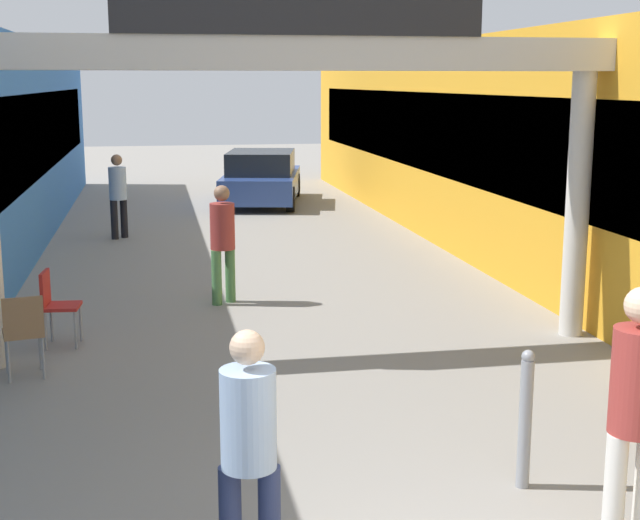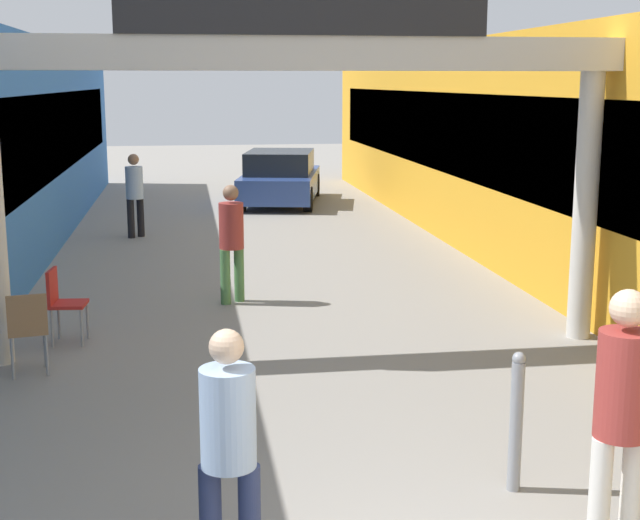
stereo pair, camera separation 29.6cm
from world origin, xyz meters
name	(u,v)px [view 2 (the right image)]	position (x,y,z in m)	size (l,w,h in m)	color
storefront_right	(559,149)	(5.09, 11.00, 1.89)	(3.00, 26.00, 3.77)	gold
arcade_sign_gateway	(303,89)	(0.00, 6.17, 2.95)	(7.40, 0.47, 4.15)	beige
pedestrian_with_dog	(622,407)	(1.37, 1.35, 1.03)	(0.40, 0.39, 1.79)	silver
pedestrian_companion	(228,440)	(-1.08, 1.47, 0.91)	(0.40, 0.38, 1.61)	navy
pedestrian_carrying_crate	(232,236)	(-0.69, 8.53, 0.94)	(0.47, 0.47, 1.65)	#4C7F47
pedestrian_elderly_walking	(135,190)	(-2.28, 14.14, 0.94)	(0.48, 0.48, 1.65)	black
bollard_post_metal	(516,421)	(1.09, 2.38, 0.55)	(0.10, 0.10, 1.09)	gray
cafe_chair_wood_nearer	(27,326)	(-2.97, 5.71, 0.54)	(0.47, 0.47, 0.89)	gray
cafe_chair_red_farther	(62,298)	(-2.77, 6.87, 0.54)	(0.44, 0.44, 0.89)	gray
parked_car_blue	(280,178)	(1.08, 18.65, 0.64)	(2.53, 4.27, 1.33)	#2D478C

